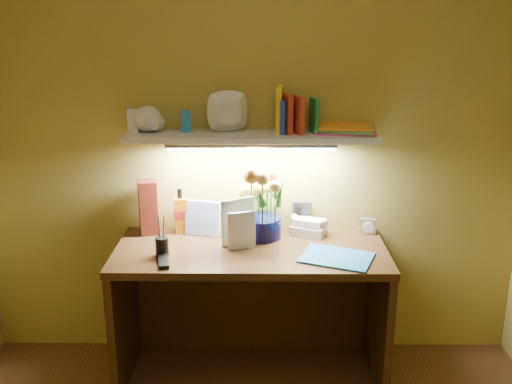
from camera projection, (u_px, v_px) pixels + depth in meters
desk at (251, 313)px, 3.04m from camera, size 1.40×0.60×0.75m
flower_bouquet at (260, 202)px, 3.03m from camera, size 0.28×0.28×0.40m
telephone at (309, 225)px, 3.11m from camera, size 0.21×0.19×0.11m
desk_clock at (368, 226)px, 3.13m from camera, size 0.09×0.05×0.08m
whisky_bottle at (181, 211)px, 3.12m from camera, size 0.08×0.08×0.25m
whisky_box at (148, 207)px, 3.09m from camera, size 0.12×0.12×0.30m
pen_cup at (162, 240)px, 2.83m from camera, size 0.08×0.08×0.16m
art_card at (203, 218)px, 3.09m from camera, size 0.19×0.08×0.19m
tv_remote at (163, 261)px, 2.76m from camera, size 0.08×0.17×0.02m
blue_folder at (336, 257)px, 2.81m from camera, size 0.41×0.36×0.01m
desk_book_a at (221, 224)px, 2.91m from camera, size 0.18×0.11×0.25m
desk_book_b at (228, 232)px, 2.88m from camera, size 0.15×0.06×0.20m
wall_shelf at (250, 129)px, 2.93m from camera, size 1.30×0.29×0.27m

